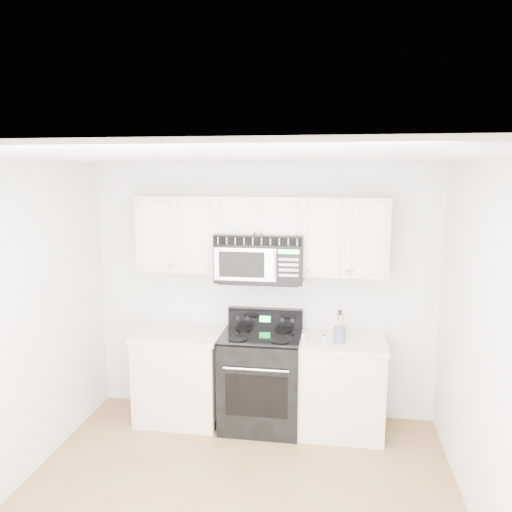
# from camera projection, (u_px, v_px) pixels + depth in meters

# --- Properties ---
(room) EXTENTS (3.51, 3.51, 2.61)m
(room) POSITION_uv_depth(u_px,v_px,m) (227.00, 349.00, 3.42)
(room) COLOR olive
(room) RESTS_ON ground
(base_cabinet_left) EXTENTS (0.86, 0.65, 0.92)m
(base_cabinet_left) POSITION_uv_depth(u_px,v_px,m) (181.00, 378.00, 5.08)
(base_cabinet_left) COLOR beige
(base_cabinet_left) RESTS_ON ground
(base_cabinet_right) EXTENTS (0.86, 0.65, 0.92)m
(base_cabinet_right) POSITION_uv_depth(u_px,v_px,m) (339.00, 388.00, 4.84)
(base_cabinet_right) COLOR beige
(base_cabinet_right) RESTS_ON ground
(range) EXTENTS (0.77, 0.70, 1.12)m
(range) POSITION_uv_depth(u_px,v_px,m) (261.00, 378.00, 4.94)
(range) COLOR black
(range) RESTS_ON ground
(upper_cabinets) EXTENTS (2.44, 0.37, 0.75)m
(upper_cabinets) POSITION_uv_depth(u_px,v_px,m) (260.00, 231.00, 4.85)
(upper_cabinets) COLOR beige
(upper_cabinets) RESTS_ON ground
(microwave) EXTENTS (0.84, 0.47, 0.47)m
(microwave) POSITION_uv_depth(u_px,v_px,m) (260.00, 257.00, 4.85)
(microwave) COLOR black
(microwave) RESTS_ON ground
(utensil_crock) EXTENTS (0.12, 0.12, 0.31)m
(utensil_crock) POSITION_uv_depth(u_px,v_px,m) (339.00, 334.00, 4.68)
(utensil_crock) COLOR slate
(utensil_crock) RESTS_ON base_cabinet_right
(shaker_salt) EXTENTS (0.04, 0.04, 0.09)m
(shaker_salt) POSITION_uv_depth(u_px,v_px,m) (304.00, 336.00, 4.73)
(shaker_salt) COLOR silver
(shaker_salt) RESTS_ON base_cabinet_right
(shaker_pepper) EXTENTS (0.04, 0.04, 0.10)m
(shaker_pepper) POSITION_uv_depth(u_px,v_px,m) (325.00, 339.00, 4.61)
(shaker_pepper) COLOR silver
(shaker_pepper) RESTS_ON base_cabinet_right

